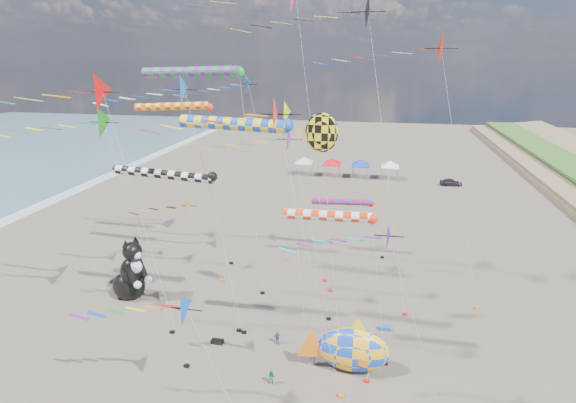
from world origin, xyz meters
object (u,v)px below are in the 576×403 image
at_px(child_blue, 277,338).
at_px(fish_inflatable, 352,350).
at_px(cat_inflatable, 130,267).
at_px(parked_car, 451,182).
at_px(person_adult, 313,354).
at_px(child_green, 272,378).

bearing_deg(child_blue, fish_inflatable, -47.59).
bearing_deg(cat_inflatable, fish_inflatable, 6.58).
xyz_separation_m(child_blue, parked_car, (18.69, 47.28, 0.08)).
bearing_deg(fish_inflatable, child_blue, 161.56).
height_order(person_adult, child_blue, person_adult).
height_order(cat_inflatable, parked_car, cat_inflatable).
bearing_deg(person_adult, fish_inflatable, -37.92).
bearing_deg(fish_inflatable, cat_inflatable, 163.08).
bearing_deg(parked_car, child_green, 156.34).
height_order(fish_inflatable, person_adult, fish_inflatable).
xyz_separation_m(person_adult, child_green, (-2.34, -2.42, -0.41)).
bearing_deg(child_green, parked_car, 67.61).
bearing_deg(cat_inflatable, person_adult, 4.03).
bearing_deg(cat_inflatable, parked_car, 76.35).
xyz_separation_m(cat_inflatable, parked_car, (32.72, 43.18, -2.35)).
distance_m(person_adult, child_green, 3.39).
bearing_deg(child_blue, cat_inflatable, 134.55).
bearing_deg(person_adult, parked_car, 33.84).
xyz_separation_m(fish_inflatable, child_blue, (-5.62, 1.87, -1.14)).
bearing_deg(child_blue, parked_car, 39.28).
bearing_deg(child_blue, person_adult, -61.97).
bearing_deg(parked_car, cat_inflatable, 138.51).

